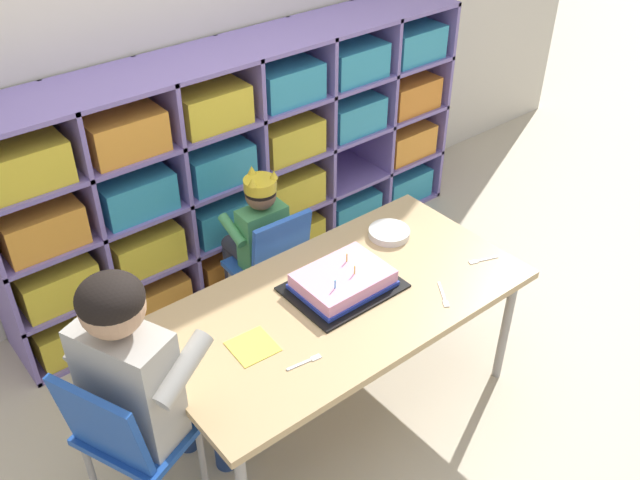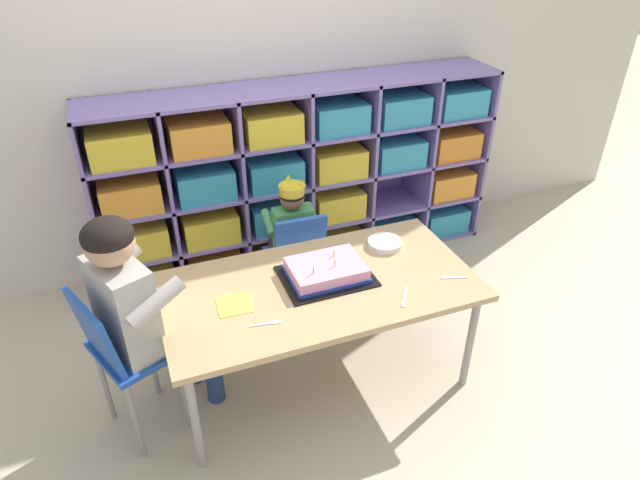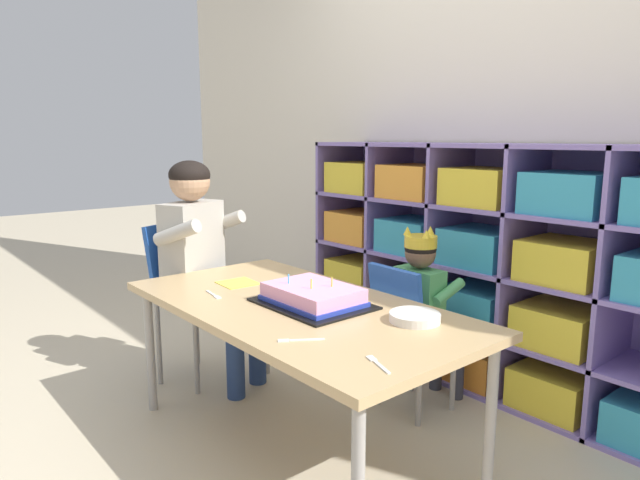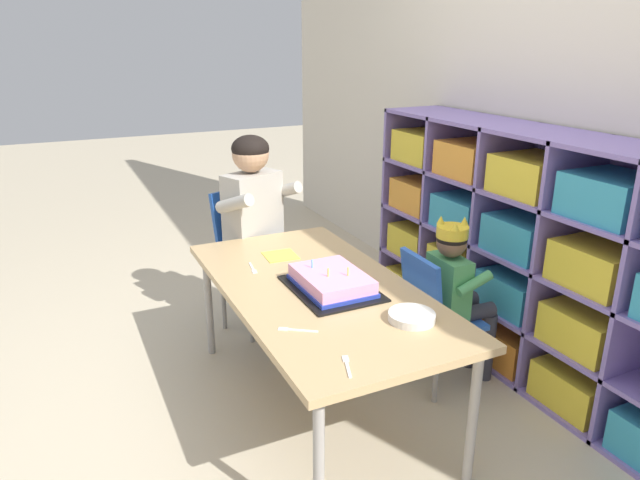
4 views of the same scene
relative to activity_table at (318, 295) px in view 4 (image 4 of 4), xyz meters
name	(u,v)px [view 4 (image 4 of 4)]	position (x,y,z in m)	size (l,w,h in m)	color
ground	(318,405)	(0.00, 0.00, -0.54)	(16.00, 16.00, 0.00)	beige
classroom_back_wall	(579,54)	(0.00, 1.31, 0.94)	(6.00, 0.10, 2.96)	beige
storage_cubby_shelf	(558,273)	(0.28, 1.06, 0.02)	(2.47, 0.38, 1.16)	#7F6BB2
activity_table	(318,295)	(0.00, 0.00, 0.00)	(1.42, 0.73, 0.58)	tan
classroom_chair_blue	(434,312)	(0.08, 0.54, -0.16)	(0.31, 0.31, 0.66)	blue
child_with_crown	(456,283)	(0.08, 0.65, -0.04)	(0.30, 0.31, 0.81)	#4C9E5B
classroom_chair_adult_side	(248,244)	(-0.88, -0.01, -0.06)	(0.41, 0.43, 0.78)	#1E4CA8
adult_helper_seated	(261,214)	(-0.77, 0.03, 0.14)	(0.49, 0.47, 1.08)	#B2ADA3
birthday_cake_on_tray	(332,282)	(0.05, 0.04, 0.07)	(0.41, 0.31, 0.11)	black
paper_plate_stack	(412,317)	(0.42, 0.18, 0.06)	(0.17, 0.17, 0.03)	white
paper_napkin_square	(280,256)	(-0.39, -0.01, 0.04)	(0.15, 0.15, 0.00)	#F4DB4C
fork_at_table_front_edge	(253,269)	(-0.29, -0.18, 0.04)	(0.13, 0.03, 0.00)	white
fork_beside_plate_stack	(295,330)	(0.31, -0.23, 0.04)	(0.09, 0.13, 0.00)	white
fork_near_cake_tray	(347,365)	(0.59, -0.17, 0.04)	(0.12, 0.06, 0.00)	white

